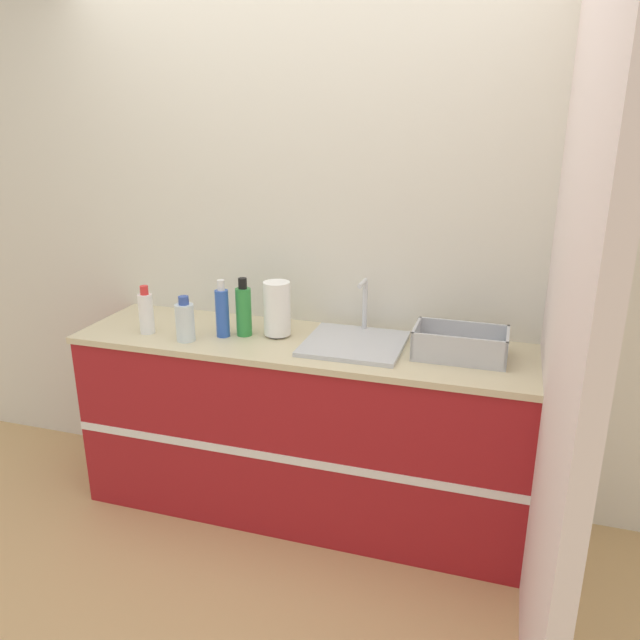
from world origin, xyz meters
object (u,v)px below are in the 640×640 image
bottle_blue (222,312)px  bottle_white_spray (146,312)px  sink (355,341)px  bottle_clear (185,321)px  bottle_green (244,310)px  paper_towel_roll (277,309)px  dish_rack (460,347)px

bottle_blue → bottle_white_spray: 0.37m
sink → bottle_clear: sink is taller
sink → bottle_clear: bearing=-167.1°
bottle_green → bottle_clear: (-0.23, -0.15, -0.03)m
paper_towel_roll → dish_rack: size_ratio=0.67×
sink → dish_rack: size_ratio=1.12×
sink → paper_towel_roll: size_ratio=1.68×
sink → bottle_green: 0.55m
bottle_blue → dish_rack: bearing=3.3°
bottle_blue → bottle_clear: bearing=-143.2°
dish_rack → bottle_white_spray: bearing=-175.0°
bottle_blue → bottle_green: bottle_green is taller
bottle_green → bottle_clear: size_ratio=1.31×
bottle_clear → bottle_green: bearing=33.3°
dish_rack → bottle_green: (-1.00, -0.02, 0.08)m
paper_towel_roll → bottle_blue: 0.26m
bottle_white_spray → bottle_green: bearing=13.7°
dish_rack → bottle_clear: 1.24m
bottle_blue → bottle_green: size_ratio=0.98×
bottle_white_spray → bottle_clear: bottle_white_spray is taller
sink → dish_rack: bearing=-0.9°
bottle_blue → bottle_green: bearing=27.1°
sink → bottle_white_spray: (-0.99, -0.14, 0.09)m
dish_rack → paper_towel_roll: bearing=178.8°
bottle_white_spray → sink: bearing=7.8°
bottle_green → dish_rack: bearing=1.0°
paper_towel_roll → bottle_green: (-0.15, -0.04, -0.01)m
bottle_white_spray → bottle_clear: 0.23m
bottle_white_spray → bottle_clear: bearing=-9.6°
bottle_white_spray → bottle_clear: (0.23, -0.04, -0.01)m
bottle_blue → bottle_clear: bottle_blue is taller
sink → bottle_green: size_ratio=1.59×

